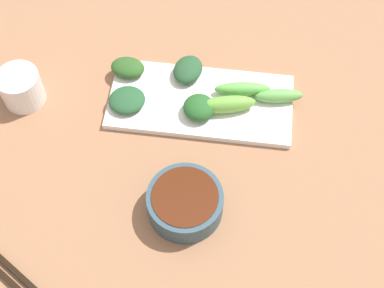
# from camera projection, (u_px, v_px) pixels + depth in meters

# --- Properties ---
(tabletop) EXTENTS (2.10, 2.10, 0.02)m
(tabletop) POSITION_uv_depth(u_px,v_px,m) (196.00, 141.00, 0.93)
(tabletop) COLOR #936849
(tabletop) RESTS_ON ground
(sauce_bowl) EXTENTS (0.12, 0.12, 0.05)m
(sauce_bowl) POSITION_uv_depth(u_px,v_px,m) (183.00, 202.00, 0.83)
(sauce_bowl) COLOR #304B58
(sauce_bowl) RESTS_ON tabletop
(serving_plate) EXTENTS (0.15, 0.32, 0.01)m
(serving_plate) POSITION_uv_depth(u_px,v_px,m) (200.00, 102.00, 0.95)
(serving_plate) COLOR white
(serving_plate) RESTS_ON tabletop
(broccoli_leafy_0) EXTENTS (0.07, 0.07, 0.03)m
(broccoli_leafy_0) POSITION_uv_depth(u_px,v_px,m) (198.00, 107.00, 0.92)
(broccoli_leafy_0) COLOR #225924
(broccoli_leafy_0) RESTS_ON serving_plate
(broccoli_leafy_1) EXTENTS (0.05, 0.06, 0.02)m
(broccoli_leafy_1) POSITION_uv_depth(u_px,v_px,m) (128.00, 68.00, 0.97)
(broccoli_leafy_1) COLOR #295520
(broccoli_leafy_1) RESTS_ON serving_plate
(broccoli_stalk_2) EXTENTS (0.04, 0.10, 0.02)m
(broccoli_stalk_2) POSITION_uv_depth(u_px,v_px,m) (242.00, 89.00, 0.94)
(broccoli_stalk_2) COLOR #5DAD4A
(broccoli_stalk_2) RESTS_ON serving_plate
(broccoli_leafy_3) EXTENTS (0.08, 0.08, 0.02)m
(broccoli_leafy_3) POSITION_uv_depth(u_px,v_px,m) (127.00, 100.00, 0.93)
(broccoli_leafy_3) COLOR #23522D
(broccoli_leafy_3) RESTS_ON serving_plate
(broccoli_stalk_4) EXTENTS (0.05, 0.10, 0.03)m
(broccoli_stalk_4) POSITION_uv_depth(u_px,v_px,m) (227.00, 104.00, 0.92)
(broccoli_stalk_4) COLOR #66AA3E
(broccoli_stalk_4) RESTS_ON serving_plate
(broccoli_stalk_5) EXTENTS (0.04, 0.08, 0.02)m
(broccoli_stalk_5) POSITION_uv_depth(u_px,v_px,m) (279.00, 96.00, 0.94)
(broccoli_stalk_5) COLOR #5EAA4D
(broccoli_stalk_5) RESTS_ON serving_plate
(broccoli_leafy_6) EXTENTS (0.07, 0.06, 0.03)m
(broccoli_leafy_6) POSITION_uv_depth(u_px,v_px,m) (188.00, 70.00, 0.96)
(broccoli_leafy_6) COLOR #234C2B
(broccoli_leafy_6) RESTS_ON serving_plate
(chopsticks) EXTENTS (0.14, 0.21, 0.01)m
(chopsticks) POSITION_uv_depth(u_px,v_px,m) (13.00, 277.00, 0.79)
(chopsticks) COLOR black
(chopsticks) RESTS_ON tabletop
(tea_cup) EXTENTS (0.07, 0.07, 0.06)m
(tea_cup) POSITION_uv_depth(u_px,v_px,m) (21.00, 88.00, 0.94)
(tea_cup) COLOR white
(tea_cup) RESTS_ON tabletop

